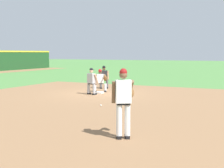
{
  "coord_description": "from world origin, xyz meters",
  "views": [
    {
      "loc": [
        -15.3,
        -8.2,
        2.25
      ],
      "look_at": [
        -5.56,
        -3.47,
        1.18
      ],
      "focal_mm": 50.0,
      "sensor_mm": 36.0,
      "label": 1
    }
  ],
  "objects_px": {
    "baseball": "(101,105)",
    "first_baseman": "(101,80)",
    "pitcher": "(124,99)",
    "baserunner": "(91,80)",
    "first_base_bag": "(100,93)",
    "umpire": "(104,76)"
  },
  "relations": [
    {
      "from": "umpire",
      "to": "first_base_bag",
      "type": "bearing_deg",
      "value": -158.35
    },
    {
      "from": "baseball",
      "to": "first_baseman",
      "type": "xyz_separation_m",
      "value": [
        4.22,
        2.26,
        0.69
      ]
    },
    {
      "from": "pitcher",
      "to": "baseball",
      "type": "bearing_deg",
      "value": 34.71
    },
    {
      "from": "baseball",
      "to": "first_baseman",
      "type": "height_order",
      "value": "first_baseman"
    },
    {
      "from": "first_base_bag",
      "to": "umpire",
      "type": "distance_m",
      "value": 2.5
    },
    {
      "from": "first_base_bag",
      "to": "pitcher",
      "type": "height_order",
      "value": "pitcher"
    },
    {
      "from": "baseball",
      "to": "baserunner",
      "type": "height_order",
      "value": "baserunner"
    },
    {
      "from": "baseball",
      "to": "first_base_bag",
      "type": "bearing_deg",
      "value": 28.88
    },
    {
      "from": "pitcher",
      "to": "first_base_bag",
      "type": "bearing_deg",
      "value": 32.06
    },
    {
      "from": "baseball",
      "to": "baserunner",
      "type": "relative_size",
      "value": 0.05
    },
    {
      "from": "baserunner",
      "to": "baseball",
      "type": "bearing_deg",
      "value": -144.24
    },
    {
      "from": "baserunner",
      "to": "umpire",
      "type": "relative_size",
      "value": 1.0
    },
    {
      "from": "first_base_bag",
      "to": "umpire",
      "type": "height_order",
      "value": "umpire"
    },
    {
      "from": "first_base_bag",
      "to": "baserunner",
      "type": "relative_size",
      "value": 0.26
    },
    {
      "from": "first_baseman",
      "to": "baserunner",
      "type": "bearing_deg",
      "value": -176.87
    },
    {
      "from": "baserunner",
      "to": "first_baseman",
      "type": "bearing_deg",
      "value": 3.13
    },
    {
      "from": "first_base_bag",
      "to": "baseball",
      "type": "xyz_separation_m",
      "value": [
        -3.71,
        -2.05,
        -0.01
      ]
    },
    {
      "from": "pitcher",
      "to": "baserunner",
      "type": "xyz_separation_m",
      "value": [
        7.24,
        5.1,
        -0.27
      ]
    },
    {
      "from": "first_baseman",
      "to": "baserunner",
      "type": "height_order",
      "value": "baserunner"
    },
    {
      "from": "pitcher",
      "to": "baserunner",
      "type": "relative_size",
      "value": 1.27
    },
    {
      "from": "baseball",
      "to": "umpire",
      "type": "bearing_deg",
      "value": 26.28
    },
    {
      "from": "pitcher",
      "to": "umpire",
      "type": "xyz_separation_m",
      "value": [
        10.12,
        5.83,
        -0.27
      ]
    }
  ]
}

